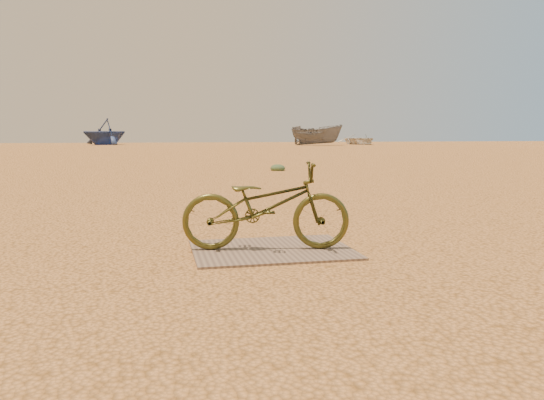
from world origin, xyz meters
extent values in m
plane|color=#E19953|center=(0.00, 0.00, 0.00)|extent=(120.00, 120.00, 0.00)
cube|color=#7E6854|center=(0.59, 0.36, 0.01)|extent=(1.53, 1.15, 0.02)
imported|color=#46451A|center=(0.53, 0.36, 0.44)|extent=(1.68, 0.82, 0.84)
imported|color=#324680|center=(-5.18, 48.98, 1.27)|extent=(6.38, 6.35, 2.54)
imported|color=slate|center=(14.11, 42.67, 0.95)|extent=(5.08, 4.30, 1.90)
imported|color=beige|center=(19.42, 45.26, 0.50)|extent=(3.68, 5.01, 1.01)
ellipsoid|color=#4D6340|center=(3.14, 11.12, 0.00)|extent=(0.45, 0.45, 0.25)
camera|label=1|loc=(-0.49, -4.57, 1.14)|focal=35.00mm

